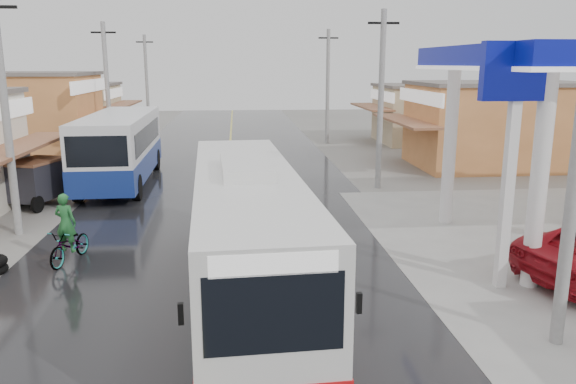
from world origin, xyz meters
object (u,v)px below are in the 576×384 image
(coach_bus, at_px, (247,236))
(second_bus, at_px, (120,147))
(cyclist, at_px, (69,240))
(tricycle_near, at_px, (36,180))

(coach_bus, relative_size, second_bus, 1.12)
(cyclist, height_order, tricycle_near, cyclist)
(coach_bus, height_order, second_bus, coach_bus)
(second_bus, xyz_separation_m, tricycle_near, (-2.60, -4.01, -0.70))
(tricycle_near, bearing_deg, coach_bus, -34.00)
(coach_bus, xyz_separation_m, tricycle_near, (-8.33, 10.27, -0.60))
(coach_bus, relative_size, cyclist, 5.33)
(second_bus, bearing_deg, cyclist, -88.02)
(second_bus, distance_m, cyclist, 11.10)
(coach_bus, xyz_separation_m, second_bus, (-5.72, 14.27, 0.10))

